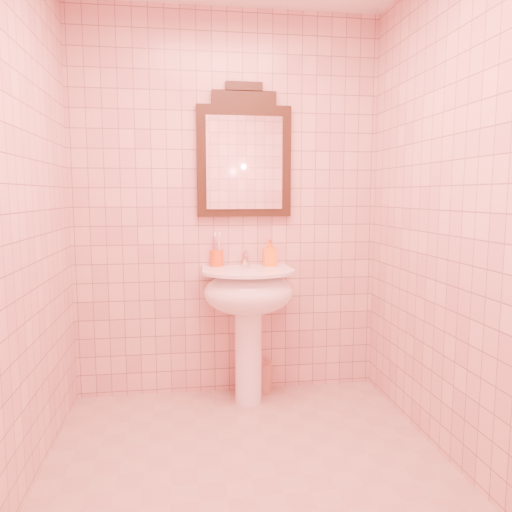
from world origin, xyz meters
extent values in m
plane|color=tan|center=(0.00, 0.00, 0.00)|extent=(2.20, 2.20, 0.00)
cube|color=#DFA69B|center=(0.00, 1.10, 1.25)|extent=(2.00, 0.02, 2.50)
cylinder|color=white|center=(0.10, 0.88, 0.35)|extent=(0.17, 0.17, 0.70)
ellipsoid|color=white|center=(0.10, 0.86, 0.72)|extent=(0.56, 0.46, 0.28)
cube|color=white|center=(0.10, 1.03, 0.83)|extent=(0.56, 0.15, 0.05)
cylinder|color=white|center=(0.10, 0.86, 0.85)|extent=(0.58, 0.58, 0.02)
cylinder|color=white|center=(0.10, 1.03, 0.91)|extent=(0.04, 0.04, 0.09)
cylinder|color=white|center=(0.10, 0.97, 0.94)|extent=(0.02, 0.10, 0.02)
cylinder|color=white|center=(0.10, 0.92, 0.93)|extent=(0.02, 0.02, 0.04)
cube|color=white|center=(0.10, 1.04, 0.96)|extent=(0.02, 0.07, 0.01)
cube|color=black|center=(0.10, 1.08, 1.54)|extent=(0.61, 0.05, 0.71)
cube|color=black|center=(0.10, 1.08, 1.94)|extent=(0.41, 0.05, 0.09)
cube|color=black|center=(0.10, 1.08, 2.01)|extent=(0.24, 0.05, 0.06)
cube|color=white|center=(0.10, 1.05, 1.53)|extent=(0.49, 0.01, 0.59)
cylinder|color=#DD4C12|center=(-0.08, 1.05, 0.92)|extent=(0.09, 0.09, 0.11)
cylinder|color=silver|center=(-0.06, 1.05, 0.96)|extent=(0.01, 0.01, 0.20)
cylinder|color=#338CD8|center=(-0.09, 1.07, 0.96)|extent=(0.01, 0.01, 0.20)
cylinder|color=#E5334C|center=(-0.09, 1.03, 0.96)|extent=(0.01, 0.01, 0.20)
imported|color=orange|center=(0.26, 1.01, 0.95)|extent=(0.08, 0.08, 0.18)
cube|color=#DB8C81|center=(0.19, 1.04, 0.10)|extent=(0.19, 0.17, 0.20)
camera|label=1|loc=(-0.30, -2.18, 1.33)|focal=35.00mm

